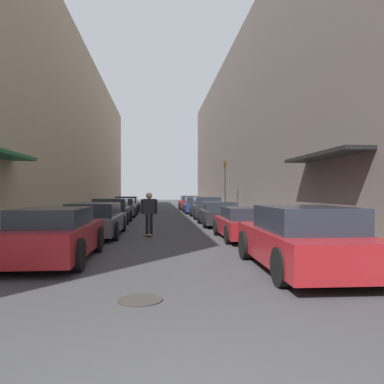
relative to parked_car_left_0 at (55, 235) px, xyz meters
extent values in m
plane|color=#38383A|center=(2.77, 14.29, -0.65)|extent=(114.91, 114.91, 0.00)
cube|color=gray|center=(-1.95, 19.51, -0.59)|extent=(1.80, 52.23, 0.12)
cube|color=gray|center=(7.49, 19.51, -0.59)|extent=(1.80, 52.23, 0.12)
cube|color=tan|center=(-4.85, 19.51, 5.66)|extent=(4.00, 52.23, 12.62)
cube|color=#564C47|center=(10.39, 19.51, 6.04)|extent=(4.00, 52.23, 13.37)
cube|color=black|center=(7.99, 2.54, 2.25)|extent=(1.00, 4.80, 0.12)
cube|color=maroon|center=(0.00, 0.04, -0.11)|extent=(1.77, 4.26, 0.69)
cube|color=#232833|center=(0.00, -0.17, 0.45)|extent=(1.54, 2.22, 0.43)
cylinder|color=black|center=(-0.84, 1.36, -0.29)|extent=(0.18, 0.72, 0.72)
cylinder|color=black|center=(0.84, 1.36, -0.29)|extent=(0.18, 0.72, 0.72)
cylinder|color=black|center=(0.84, -1.27, -0.29)|extent=(0.18, 0.72, 0.72)
cube|color=#515459|center=(0.11, 5.28, -0.16)|extent=(2.00, 4.82, 0.60)
cube|color=#232833|center=(0.11, 5.04, 0.38)|extent=(1.72, 2.52, 0.49)
cylinder|color=black|center=(-0.82, 6.76, -0.31)|extent=(0.18, 0.67, 0.67)
cylinder|color=black|center=(1.04, 6.76, -0.31)|extent=(0.18, 0.67, 0.67)
cylinder|color=black|center=(-0.82, 3.79, -0.31)|extent=(0.18, 0.67, 0.67)
cylinder|color=black|center=(1.04, 3.79, -0.31)|extent=(0.18, 0.67, 0.67)
cube|color=#232326|center=(0.00, 11.13, -0.13)|extent=(1.93, 3.98, 0.68)
cube|color=#232833|center=(0.00, 10.93, 0.45)|extent=(1.69, 2.07, 0.48)
cylinder|color=black|center=(-0.94, 12.36, -0.32)|extent=(0.18, 0.65, 0.65)
cylinder|color=black|center=(0.93, 12.36, -0.32)|extent=(0.18, 0.65, 0.65)
cylinder|color=black|center=(-0.94, 9.90, -0.32)|extent=(0.18, 0.65, 0.65)
cylinder|color=black|center=(0.93, 9.90, -0.32)|extent=(0.18, 0.65, 0.65)
cube|color=#515459|center=(0.04, 16.96, -0.14)|extent=(1.88, 4.79, 0.66)
cube|color=#232833|center=(0.04, 16.72, 0.39)|extent=(1.64, 2.50, 0.40)
cylinder|color=black|center=(-0.86, 18.44, -0.32)|extent=(0.18, 0.65, 0.65)
cylinder|color=black|center=(0.94, 18.44, -0.32)|extent=(0.18, 0.65, 0.65)
cylinder|color=black|center=(-0.86, 15.48, -0.32)|extent=(0.18, 0.65, 0.65)
cylinder|color=black|center=(0.94, 15.48, -0.32)|extent=(0.18, 0.65, 0.65)
cube|color=black|center=(-0.09, 22.54, -0.14)|extent=(1.98, 4.24, 0.65)
cube|color=#232833|center=(-0.09, 22.33, 0.42)|extent=(1.72, 2.21, 0.49)
cylinder|color=black|center=(-1.03, 23.85, -0.32)|extent=(0.18, 0.65, 0.65)
cylinder|color=black|center=(0.86, 23.85, -0.32)|extent=(0.18, 0.65, 0.65)
cylinder|color=black|center=(-1.03, 21.23, -0.32)|extent=(0.18, 0.65, 0.65)
cylinder|color=black|center=(0.86, 21.23, -0.32)|extent=(0.18, 0.65, 0.65)
cube|color=maroon|center=(5.64, -1.52, -0.11)|extent=(2.01, 4.53, 0.67)
cube|color=#232833|center=(5.64, -1.74, 0.48)|extent=(1.73, 2.37, 0.52)
cylinder|color=black|center=(4.70, -0.12, -0.29)|extent=(0.18, 0.71, 0.71)
cylinder|color=black|center=(6.57, -0.12, -0.29)|extent=(0.18, 0.71, 0.71)
cylinder|color=black|center=(4.70, -2.91, -0.29)|extent=(0.18, 0.71, 0.71)
cylinder|color=black|center=(6.57, -2.91, -0.29)|extent=(0.18, 0.71, 0.71)
cube|color=maroon|center=(5.63, 3.82, -0.20)|extent=(1.77, 4.00, 0.56)
cube|color=#232833|center=(5.63, 3.62, 0.29)|extent=(1.53, 2.09, 0.42)
cylinder|color=black|center=(4.80, 5.06, -0.33)|extent=(0.18, 0.62, 0.62)
cylinder|color=black|center=(6.47, 5.06, -0.33)|extent=(0.18, 0.62, 0.62)
cylinder|color=black|center=(4.80, 2.59, -0.33)|extent=(0.18, 0.62, 0.62)
cylinder|color=black|center=(6.47, 2.59, -0.33)|extent=(0.18, 0.62, 0.62)
cube|color=#232326|center=(5.56, 9.21, -0.17)|extent=(1.75, 4.09, 0.61)
cube|color=#232833|center=(5.56, 9.01, 0.35)|extent=(1.52, 2.13, 0.42)
cylinder|color=black|center=(4.72, 10.48, -0.33)|extent=(0.18, 0.64, 0.64)
cylinder|color=black|center=(6.39, 10.48, -0.33)|extent=(0.18, 0.64, 0.64)
cylinder|color=black|center=(4.72, 7.95, -0.33)|extent=(0.18, 0.64, 0.64)
cylinder|color=black|center=(6.39, 7.95, -0.33)|extent=(0.18, 0.64, 0.64)
cube|color=#232326|center=(5.65, 14.84, -0.13)|extent=(1.82, 4.67, 0.69)
cube|color=#232833|center=(5.65, 14.61, 0.47)|extent=(1.58, 2.44, 0.51)
cylinder|color=black|center=(4.79, 16.28, -0.34)|extent=(0.18, 0.61, 0.61)
cylinder|color=black|center=(6.51, 16.28, -0.34)|extent=(0.18, 0.61, 0.61)
cylinder|color=black|center=(4.79, 13.40, -0.34)|extent=(0.18, 0.61, 0.61)
cylinder|color=black|center=(6.51, 13.40, -0.34)|extent=(0.18, 0.61, 0.61)
cube|color=navy|center=(5.52, 20.29, -0.19)|extent=(1.84, 4.26, 0.56)
cube|color=#232833|center=(5.52, 20.08, 0.36)|extent=(1.60, 2.22, 0.55)
cylinder|color=black|center=(4.64, 21.61, -0.33)|extent=(0.18, 0.64, 0.64)
cylinder|color=black|center=(6.40, 21.61, -0.33)|extent=(0.18, 0.64, 0.64)
cylinder|color=black|center=(4.64, 18.98, -0.33)|extent=(0.18, 0.64, 0.64)
cylinder|color=black|center=(6.40, 18.98, -0.33)|extent=(0.18, 0.64, 0.64)
cube|color=maroon|center=(5.46, 25.87, -0.11)|extent=(1.83, 3.99, 0.68)
cube|color=#232833|center=(5.46, 25.67, 0.46)|extent=(1.59, 2.09, 0.46)
cylinder|color=black|center=(4.59, 27.10, -0.29)|extent=(0.18, 0.72, 0.72)
cylinder|color=black|center=(6.33, 27.10, -0.29)|extent=(0.18, 0.72, 0.72)
cylinder|color=black|center=(4.59, 24.64, -0.29)|extent=(0.18, 0.72, 0.72)
cylinder|color=black|center=(6.33, 24.64, -0.29)|extent=(0.18, 0.72, 0.72)
cube|color=brown|center=(2.18, 5.05, -0.58)|extent=(0.20, 0.78, 0.02)
cylinder|color=beige|center=(2.10, 5.30, -0.62)|extent=(0.03, 0.06, 0.06)
cylinder|color=beige|center=(2.25, 5.30, -0.62)|extent=(0.03, 0.06, 0.06)
cylinder|color=beige|center=(2.10, 4.80, -0.62)|extent=(0.03, 0.06, 0.06)
cylinder|color=beige|center=(2.25, 4.80, -0.62)|extent=(0.03, 0.06, 0.06)
cylinder|color=black|center=(2.10, 5.05, -0.19)|extent=(0.11, 0.11, 0.77)
cylinder|color=black|center=(2.26, 5.05, -0.19)|extent=(0.11, 0.11, 0.77)
cube|color=#232328|center=(2.18, 5.05, 0.49)|extent=(0.46, 0.21, 0.59)
sphere|color=tan|center=(2.18, 5.05, 0.91)|extent=(0.25, 0.25, 0.25)
cylinder|color=#232328|center=(1.90, 5.05, 0.49)|extent=(0.09, 0.09, 0.56)
cylinder|color=#232328|center=(2.45, 5.05, 0.49)|extent=(0.09, 0.09, 0.56)
cylinder|color=#332D28|center=(2.24, -3.51, -0.64)|extent=(0.70, 0.70, 0.02)
cylinder|color=#2D2D2D|center=(7.16, 16.27, 1.35)|extent=(0.10, 0.10, 3.76)
cube|color=#332D0F|center=(7.16, 16.27, 3.00)|extent=(0.16, 0.16, 0.45)
sphere|color=red|center=(7.16, 16.18, 3.12)|extent=(0.11, 0.11, 0.11)
camera|label=1|loc=(2.52, -9.41, 1.05)|focal=35.00mm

